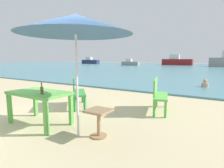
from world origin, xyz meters
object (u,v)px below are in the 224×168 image
object	(u,v)px
picnic_table_green	(39,96)
swimmer_person	(205,84)
bench_green_left	(77,90)
patio_umbrella	(75,24)
boat_tanker	(130,63)
boat_sailboat	(177,61)
bench_green_right	(159,93)
boat_ferry	(90,61)
side_table_wood	(99,119)
beer_bottle_amber	(42,90)

from	to	relation	value
picnic_table_green	swimmer_person	bearing A→B (deg)	70.41
bench_green_left	patio_umbrella	bearing A→B (deg)	-46.90
boat_tanker	picnic_table_green	bearing A→B (deg)	-67.15
boat_tanker	boat_sailboat	distance (m)	10.59
bench_green_right	boat_ferry	bearing A→B (deg)	130.94
bench_green_left	boat_ferry	world-z (taller)	boat_ferry
swimmer_person	bench_green_right	bearing A→B (deg)	-98.05
boat_tanker	bench_green_left	bearing A→B (deg)	-66.61
picnic_table_green	bench_green_right	bearing A→B (deg)	50.96
picnic_table_green	boat_tanker	distance (m)	35.08
side_table_wood	boat_ferry	world-z (taller)	boat_ferry
picnic_table_green	beer_bottle_amber	distance (m)	0.39
swimmer_person	boat_tanker	size ratio (longest dim) A/B	0.11
swimmer_person	boat_tanker	world-z (taller)	boat_tanker
patio_umbrella	swimmer_person	size ratio (longest dim) A/B	5.61
bench_green_left	swimmer_person	world-z (taller)	bench_green_left
patio_umbrella	bench_green_left	distance (m)	2.72
bench_green_left	boat_tanker	size ratio (longest dim) A/B	0.29
bench_green_right	boat_tanker	bearing A→B (deg)	117.59
picnic_table_green	bench_green_right	distance (m)	3.15
beer_bottle_amber	bench_green_right	world-z (taller)	beer_bottle_amber
side_table_wood	boat_sailboat	bearing A→B (deg)	100.57
swimmer_person	boat_ferry	xyz separation A→B (m)	(-30.93, 29.62, 0.51)
beer_bottle_amber	side_table_wood	xyz separation A→B (m)	(1.26, 0.29, -0.50)
boat_sailboat	side_table_wood	bearing A→B (deg)	-79.43
patio_umbrella	boat_tanker	size ratio (longest dim) A/B	0.60
beer_bottle_amber	bench_green_right	xyz separation A→B (m)	(1.69, 2.60, -0.31)
boat_ferry	boat_sailboat	distance (m)	22.55
picnic_table_green	beer_bottle_amber	size ratio (longest dim) A/B	5.28
boat_tanker	boat_sailboat	size ratio (longest dim) A/B	0.60
side_table_wood	boat_ferry	distance (m)	47.59
boat_ferry	beer_bottle_amber	bearing A→B (deg)	-52.69
bench_green_right	swimmer_person	bearing A→B (deg)	81.95
bench_green_left	boat_sailboat	distance (m)	38.21
bench_green_right	boat_ferry	world-z (taller)	boat_ferry
beer_bottle_amber	patio_umbrella	distance (m)	1.54
beer_bottle_amber	bench_green_right	distance (m)	3.11
picnic_table_green	swimmer_person	size ratio (longest dim) A/B	3.41
bench_green_right	picnic_table_green	bearing A→B (deg)	-129.04
side_table_wood	bench_green_right	distance (m)	2.36
patio_umbrella	boat_tanker	distance (m)	35.60
picnic_table_green	boat_ferry	bearing A→B (deg)	127.13
beer_bottle_amber	boat_ferry	world-z (taller)	boat_ferry
patio_umbrella	swimmer_person	bearing A→B (deg)	78.62
side_table_wood	boat_sailboat	size ratio (longest dim) A/B	0.09
side_table_wood	beer_bottle_amber	bearing A→B (deg)	-167.06
beer_bottle_amber	patio_umbrella	bearing A→B (deg)	8.35
beer_bottle_amber	boat_tanker	distance (m)	35.33
beer_bottle_amber	boat_sailboat	distance (m)	40.02
beer_bottle_amber	picnic_table_green	bearing A→B (deg)	153.50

